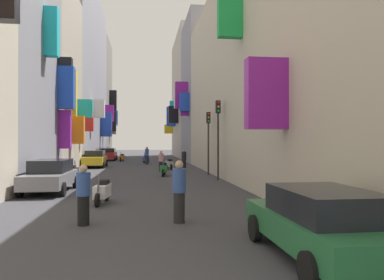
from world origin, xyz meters
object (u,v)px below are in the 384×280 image
parked_car_green (321,222)px  pedestrian_mid_street (179,192)px  pedestrian_near_right (83,195)px  scooter_silver (169,164)px  scooter_white (102,191)px  pedestrian_far_away (147,155)px  scooter_black (73,172)px  pedestrian_near_left (184,160)px  parked_car_yellow (95,159)px  parked_car_grey (51,175)px  parked_car_red (108,154)px  traffic_light_near_corner (208,132)px  pedestrian_crossing (161,161)px  traffic_light_far_corner (218,126)px  scooter_green (164,169)px  scooter_blue (146,159)px  scooter_orange (122,157)px

parked_car_green → pedestrian_mid_street: size_ratio=2.40×
pedestrian_near_right → scooter_silver: bearing=79.4°
scooter_white → pedestrian_far_away: bearing=85.6°
parked_car_green → scooter_black: (-7.66, 16.25, -0.27)m
pedestrian_near_left → pedestrian_far_away: 8.42m
parked_car_yellow → parked_car_grey: 16.07m
parked_car_red → traffic_light_near_corner: traffic_light_near_corner is taller
parked_car_green → pedestrian_far_away: (-3.10, 30.44, 0.16)m
parked_car_red → pedestrian_crossing: size_ratio=2.77×
traffic_light_near_corner → traffic_light_far_corner: size_ratio=0.91×
parked_car_red → scooter_white: (2.78, -31.55, -0.32)m
parked_car_red → parked_car_green: bearing=-78.7°
scooter_black → traffic_light_near_corner: bearing=10.4°
parked_car_grey → scooter_green: 9.18m
scooter_green → parked_car_red: bearing=105.1°
pedestrian_near_left → pedestrian_mid_street: 19.10m
pedestrian_far_away → pedestrian_near_right: bearing=-94.1°
traffic_light_far_corner → scooter_green: bearing=131.8°
parked_car_green → traffic_light_near_corner: size_ratio=0.98×
parked_car_yellow → scooter_white: bearing=-81.9°
scooter_blue → pedestrian_far_away: pedestrian_far_away is taller
traffic_light_near_corner → pedestrian_near_right: bearing=-112.8°
scooter_white → scooter_blue: size_ratio=1.07×
scooter_silver → parked_car_grey: bearing=-116.0°
pedestrian_crossing → scooter_white: bearing=-101.3°
parked_car_yellow → pedestrian_far_away: (4.60, 3.84, 0.11)m
scooter_white → scooter_silver: bearing=77.6°
scooter_green → pedestrian_near_right: (-2.96, -14.26, 0.36)m
parked_car_yellow → parked_car_green: bearing=-73.8°
scooter_white → parked_car_grey: bearing=127.8°
pedestrian_mid_street → traffic_light_near_corner: 14.80m
parked_car_red → scooter_silver: bearing=-67.3°
scooter_white → pedestrian_mid_street: pedestrian_mid_street is taller
scooter_orange → traffic_light_far_corner: 22.76m
parked_car_red → pedestrian_far_away: bearing=-60.7°
pedestrian_near_right → traffic_light_near_corner: size_ratio=0.39×
parked_car_red → pedestrian_far_away: pedestrian_far_away is taller
scooter_green → traffic_light_near_corner: size_ratio=0.42×
scooter_blue → scooter_silver: size_ratio=0.88×
pedestrian_crossing → traffic_light_far_corner: size_ratio=0.34×
scooter_white → pedestrian_far_away: (1.81, 23.36, 0.43)m
parked_car_green → pedestrian_near_right: (-5.04, 3.61, 0.09)m
parked_car_red → scooter_green: parked_car_red is taller
pedestrian_mid_street → traffic_light_far_corner: size_ratio=0.37×
pedestrian_near_right → pedestrian_mid_street: (2.62, -0.05, 0.05)m
scooter_white → pedestrian_crossing: bearing=78.7°
scooter_blue → pedestrian_crossing: size_ratio=1.08×
scooter_black → pedestrian_far_away: size_ratio=1.02×
parked_car_red → traffic_light_near_corner: 22.63m
scooter_blue → pedestrian_far_away: size_ratio=0.97×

